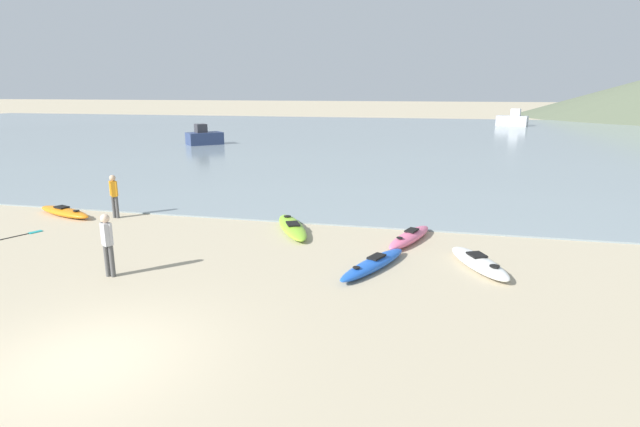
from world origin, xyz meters
name	(u,v)px	position (x,y,z in m)	size (l,w,h in m)	color
ground_plane	(87,361)	(0.00, 0.00, 0.00)	(400.00, 400.00, 0.00)	tan
bay_water	(377,137)	(0.00, 45.34, 0.03)	(160.00, 70.00, 0.06)	gray
kayak_on_sand_0	(479,263)	(7.49, 6.84, 0.17)	(1.92, 2.89, 0.39)	white
kayak_on_sand_1	(373,264)	(4.60, 6.10, 0.16)	(1.81, 3.21, 0.36)	blue
kayak_on_sand_2	(410,237)	(5.44, 8.91, 0.18)	(1.55, 3.02, 0.40)	#E5668C
kayak_on_sand_3	(64,212)	(-8.22, 9.37, 0.16)	(3.19, 1.74, 0.36)	orange
kayak_on_sand_4	(292,227)	(1.28, 9.32, 0.15)	(2.25, 3.47, 0.34)	#8CCC2D
person_near_foreground	(107,241)	(-2.27, 3.93, 1.00)	(0.35, 0.29, 1.74)	#4C4C4C
person_near_waterline	(114,194)	(-5.99, 9.54, 0.98)	(0.35, 0.31, 1.71)	#4C4C4C
moored_boat_1	(512,120)	(15.89, 65.15, 0.86)	(4.22, 2.65, 2.29)	#B2B2B7
moored_boat_2	(204,137)	(-14.24, 34.38, 0.70)	(3.41, 3.36, 1.83)	navy
loose_paddle	(0,240)	(-7.98, 5.99, 0.01)	(1.21, 2.64, 0.03)	black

